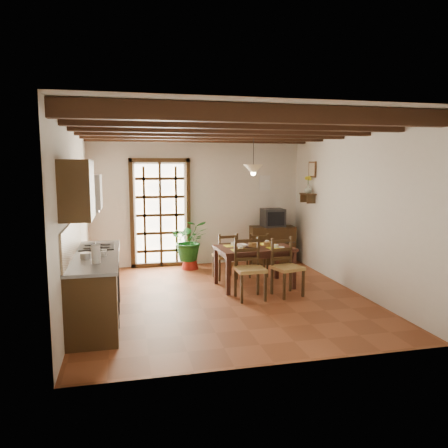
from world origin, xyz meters
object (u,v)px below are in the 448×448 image
object	(u,v)px
dining_table	(254,252)
chair_far_left	(225,264)
chair_near_left	(250,280)
chair_far_right	(257,262)
sideboard	(272,245)
potted_plant	(190,242)
kitchen_counter	(96,286)
pendant_lamp	(253,169)
crt_tv	(273,218)
chair_near_right	(287,278)

from	to	relation	value
dining_table	chair_far_left	distance (m)	0.82
chair_near_left	chair_far_left	xyz separation A→B (m)	(-0.09, 1.33, -0.03)
chair_far_right	sideboard	size ratio (longest dim) A/B	0.89
sideboard	dining_table	bearing A→B (deg)	-113.52
chair_far_left	sideboard	bearing A→B (deg)	-148.79
chair_near_left	potted_plant	world-z (taller)	potted_plant
dining_table	potted_plant	size ratio (longest dim) A/B	0.62
chair_far_right	dining_table	bearing A→B (deg)	75.34
chair_far_left	kitchen_counter	bearing A→B (deg)	30.02
chair_far_left	pendant_lamp	distance (m)	1.92
chair_near_left	potted_plant	xyz separation A→B (m)	(-0.64, 2.24, 0.26)
chair_far_left	crt_tv	size ratio (longest dim) A/B	1.90
dining_table	sideboard	bearing A→B (deg)	57.23
chair_near_left	chair_far_left	world-z (taller)	chair_near_left
kitchen_counter	potted_plant	bearing A→B (deg)	57.32
potted_plant	pendant_lamp	xyz separation A→B (m)	(0.92, -1.45, 1.51)
sideboard	potted_plant	distance (m)	1.87
chair_near_right	chair_far_left	xyz separation A→B (m)	(-0.74, 1.29, -0.02)
dining_table	chair_near_right	distance (m)	0.81
dining_table	chair_near_left	xyz separation A→B (m)	(-0.28, -0.69, -0.31)
chair_far_left	sideboard	size ratio (longest dim) A/B	0.92
chair_far_right	pendant_lamp	xyz separation A→B (m)	(-0.28, -0.59, 1.81)
dining_table	crt_tv	size ratio (longest dim) A/B	2.95
chair_near_right	chair_far_left	distance (m)	1.49
kitchen_counter	pendant_lamp	bearing A→B (deg)	24.82
chair_near_left	potted_plant	size ratio (longest dim) A/B	0.45
chair_near_right	sideboard	size ratio (longest dim) A/B	0.99
dining_table	potted_plant	world-z (taller)	potted_plant
chair_near_right	sideboard	bearing A→B (deg)	61.83
chair_near_right	chair_far_right	distance (m)	1.34
dining_table	crt_tv	distance (m)	1.98
kitchen_counter	chair_near_left	world-z (taller)	kitchen_counter
chair_near_left	sideboard	xyz separation A→B (m)	(1.22, 2.40, 0.10)
chair_far_right	potted_plant	world-z (taller)	potted_plant
chair_far_left	crt_tv	distance (m)	1.83
kitchen_counter	chair_near_right	bearing A→B (deg)	8.96
kitchen_counter	chair_far_left	xyz separation A→B (m)	(2.26, 1.76, -0.20)
kitchen_counter	potted_plant	size ratio (longest dim) A/B	1.02
kitchen_counter	dining_table	world-z (taller)	kitchen_counter
sideboard	chair_near_left	bearing A→B (deg)	-111.68
pendant_lamp	chair_far_left	bearing A→B (deg)	124.40
chair_far_left	crt_tv	world-z (taller)	crt_tv
crt_tv	pendant_lamp	xyz separation A→B (m)	(-0.94, -1.60, 1.08)
chair_far_right	crt_tv	xyz separation A→B (m)	(0.66, 1.01, 0.74)
chair_near_left	potted_plant	bearing A→B (deg)	104.40
chair_near_right	chair_far_right	world-z (taller)	chair_near_right
potted_plant	crt_tv	bearing A→B (deg)	4.60
chair_near_right	potted_plant	size ratio (longest dim) A/B	0.43
chair_near_left	chair_far_right	bearing A→B (deg)	66.62
sideboard	pendant_lamp	size ratio (longest dim) A/B	1.13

